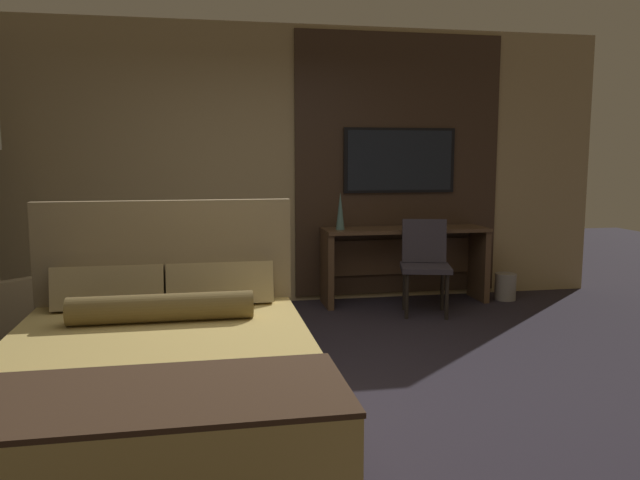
{
  "coord_description": "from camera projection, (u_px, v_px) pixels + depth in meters",
  "views": [
    {
      "loc": [
        -0.64,
        -3.74,
        1.49
      ],
      "look_at": [
        0.25,
        0.95,
        0.86
      ],
      "focal_mm": 35.0,
      "sensor_mm": 36.0,
      "label": 1
    }
  ],
  "objects": [
    {
      "name": "vase_tall",
      "position": [
        340.0,
        211.0,
        6.17
      ],
      "size": [
        0.09,
        0.09,
        0.37
      ],
      "color": "#4C706B",
      "rests_on": "desk"
    },
    {
      "name": "tv",
      "position": [
        400.0,
        160.0,
        6.47
      ],
      "size": [
        1.19,
        0.04,
        0.67
      ],
      "color": "black"
    },
    {
      "name": "desk_chair",
      "position": [
        425.0,
        257.0,
        5.96
      ],
      "size": [
        0.55,
        0.55,
        0.9
      ],
      "rotation": [
        0.0,
        0.0,
        -0.26
      ],
      "color": "#38333D",
      "rests_on": "ground_plane"
    },
    {
      "name": "ground_plane",
      "position": [
        309.0,
        394.0,
        3.95
      ],
      "size": [
        16.0,
        16.0,
        0.0
      ],
      "primitive_type": "plane",
      "color": "#28232D"
    },
    {
      "name": "wall_back_tv_panel",
      "position": [
        283.0,
        166.0,
        6.33
      ],
      "size": [
        7.2,
        0.09,
        2.8
      ],
      "color": "tan",
      "rests_on": "ground_plane"
    },
    {
      "name": "desk",
      "position": [
        404.0,
        252.0,
        6.41
      ],
      "size": [
        1.69,
        0.47,
        0.77
      ],
      "color": "brown",
      "rests_on": "ground_plane"
    },
    {
      "name": "book",
      "position": [
        430.0,
        226.0,
        6.36
      ],
      "size": [
        0.25,
        0.2,
        0.03
      ],
      "color": "navy",
      "rests_on": "desk"
    },
    {
      "name": "bed",
      "position": [
        159.0,
        377.0,
        3.38
      ],
      "size": [
        1.71,
        2.19,
        1.2
      ],
      "color": "#33281E",
      "rests_on": "ground_plane"
    },
    {
      "name": "waste_bin",
      "position": [
        505.0,
        287.0,
        6.54
      ],
      "size": [
        0.22,
        0.22,
        0.28
      ],
      "color": "gray",
      "rests_on": "ground_plane"
    }
  ]
}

